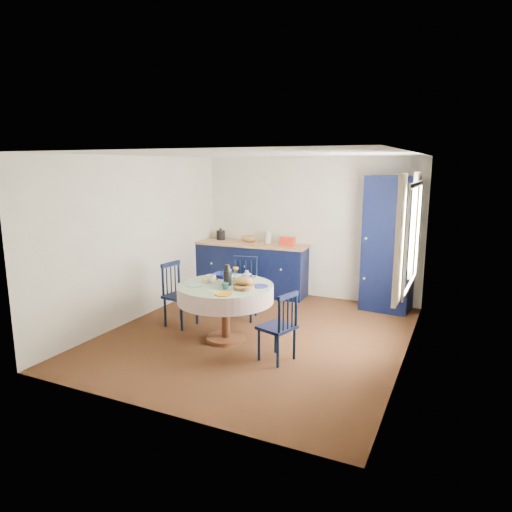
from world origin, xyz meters
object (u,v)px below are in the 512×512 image
at_px(chair_right, 279,326).
at_px(mug_b, 225,286).
at_px(dining_table, 226,294).
at_px(mug_c, 248,280).
at_px(mug_d, 228,273).
at_px(mug_a, 211,279).
at_px(chair_far, 243,288).
at_px(pantry_cabinet, 389,244).
at_px(kitchen_counter, 252,267).
at_px(cobalt_bowl, 223,276).
at_px(chair_left, 178,294).

distance_m(chair_right, mug_b, 0.91).
bearing_deg(dining_table, chair_right, -19.39).
xyz_separation_m(mug_c, mug_d, (-0.44, 0.22, -0.00)).
height_order(mug_a, mug_c, mug_a).
bearing_deg(chair_right, mug_b, -81.89).
bearing_deg(chair_far, chair_right, -59.63).
relative_size(pantry_cabinet, chair_right, 2.50).
bearing_deg(mug_b, kitchen_counter, 107.90).
relative_size(pantry_cabinet, cobalt_bowl, 8.08).
height_order(pantry_cabinet, chair_right, pantry_cabinet).
bearing_deg(mug_a, chair_left, 162.78).
bearing_deg(mug_b, chair_right, -9.21).
bearing_deg(mug_c, chair_left, 177.47).
height_order(kitchen_counter, mug_b, kitchen_counter).
height_order(chair_left, mug_a, chair_left).
relative_size(mug_a, mug_c, 1.01).
bearing_deg(chair_right, pantry_cabinet, 179.74).
bearing_deg(dining_table, kitchen_counter, 107.24).
height_order(pantry_cabinet, mug_c, pantry_cabinet).
height_order(kitchen_counter, mug_c, kitchen_counter).
bearing_deg(pantry_cabinet, dining_table, -122.26).
distance_m(chair_left, mug_d, 0.84).
bearing_deg(mug_c, mug_d, 152.99).
bearing_deg(chair_left, mug_b, -104.90).
relative_size(chair_left, cobalt_bowl, 3.47).
bearing_deg(chair_far, kitchen_counter, 98.89).
distance_m(mug_b, mug_c, 0.41).
relative_size(pantry_cabinet, mug_d, 19.73).
bearing_deg(chair_left, chair_right, -99.24).
bearing_deg(chair_right, dining_table, -92.07).
xyz_separation_m(kitchen_counter, mug_b, (0.80, -2.48, 0.34)).
height_order(pantry_cabinet, dining_table, pantry_cabinet).
relative_size(kitchen_counter, mug_a, 15.85).
relative_size(chair_far, chair_right, 1.09).
bearing_deg(mug_c, chair_far, 121.20).
relative_size(mug_c, cobalt_bowl, 0.49).
relative_size(chair_right, mug_c, 6.54).
distance_m(chair_left, cobalt_bowl, 0.80).
xyz_separation_m(chair_left, chair_right, (1.85, -0.56, -0.03)).
distance_m(chair_right, mug_a, 1.26).
height_order(pantry_cabinet, mug_b, pantry_cabinet).
relative_size(chair_right, mug_d, 7.90).
relative_size(kitchen_counter, mug_c, 16.05).
xyz_separation_m(chair_right, mug_a, (-1.15, 0.34, 0.39)).
relative_size(pantry_cabinet, chair_far, 2.30).
bearing_deg(pantry_cabinet, chair_right, -103.09).
bearing_deg(mug_a, mug_d, 83.04).
distance_m(kitchen_counter, chair_far, 1.44).
bearing_deg(kitchen_counter, chair_far, -72.82).
height_order(chair_far, chair_right, chair_far).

